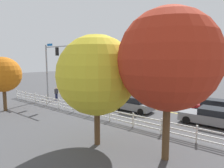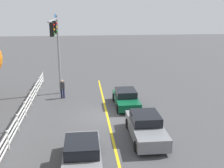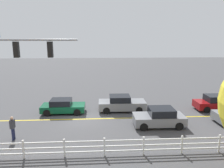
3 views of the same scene
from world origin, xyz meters
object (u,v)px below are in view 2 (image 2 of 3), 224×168
at_px(car_1, 146,127).
at_px(car_3, 126,98).
at_px(pedestrian, 62,88).
at_px(car_0, 82,154).

xyz_separation_m(car_1, car_3, (5.60, 0.31, -0.07)).
relative_size(car_1, car_3, 1.13).
height_order(car_1, pedestrian, pedestrian).
distance_m(car_0, car_3, 8.98).
bearing_deg(pedestrian, car_1, -148.39).
relative_size(car_0, car_1, 0.89).
bearing_deg(car_0, pedestrian, 9.30).
distance_m(car_1, pedestrian, 9.87).
relative_size(car_1, pedestrian, 2.69).
distance_m(car_0, car_1, 4.69).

